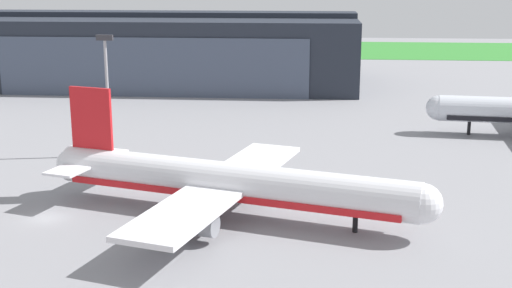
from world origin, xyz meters
TOP-DOWN VIEW (x-y plane):
  - ground_plane at (0.00, 0.00)m, footprint 440.00×440.00m
  - grass_field_strip at (0.00, 173.88)m, footprint 440.00×56.00m
  - maintenance_hangar at (-5.82, 95.78)m, footprint 89.74×41.03m
  - airliner_near_right at (20.11, 2.54)m, footprint 44.03×36.91m
  - apron_light_mast at (-0.60, 26.20)m, footprint 2.40×0.50m

SIDE VIEW (x-z plane):
  - ground_plane at x=0.00m, z-range 0.00..0.00m
  - grass_field_strip at x=0.00m, z-range 0.00..0.08m
  - airliner_near_right at x=20.11m, z-range -2.94..10.54m
  - maintenance_hangar at x=-5.82m, z-range -0.46..16.87m
  - apron_light_mast at x=-0.60m, z-range 1.61..19.47m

